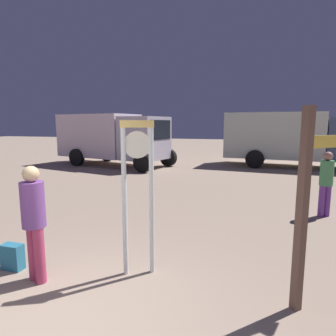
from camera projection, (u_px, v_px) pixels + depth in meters
The scene contains 7 objects.
standing_clock at pixel (138, 182), 4.15m from camera, with size 0.46×0.27×2.24m.
arrow_sign at pixel (326, 178), 3.40m from camera, with size 0.94×0.83×2.39m.
person_near_clock at pixel (34, 218), 3.99m from camera, with size 0.31×0.31×1.64m.
backpack at pixel (13, 257), 4.42m from camera, with size 0.32×0.21×0.39m.
person_distant at pixel (326, 181), 6.86m from camera, with size 0.30×0.30×1.55m.
box_truck_near at pixel (292, 137), 14.82m from camera, with size 7.18×3.19×2.75m.
box_truck_far at pixel (112, 137), 15.44m from camera, with size 6.58×3.86×2.69m.
Camera 1 is at (2.01, -2.09, 2.19)m, focal length 31.17 mm.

